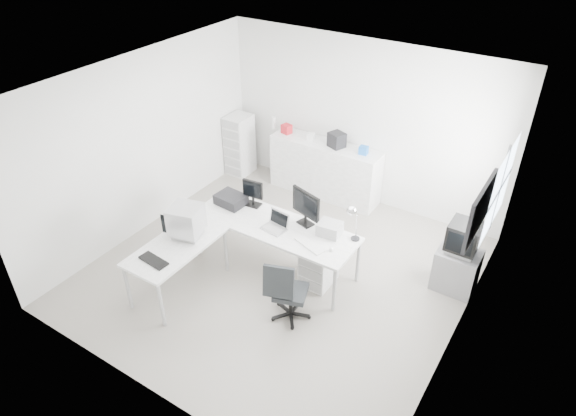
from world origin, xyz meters
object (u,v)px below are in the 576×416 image
Objects in this scene: inkjet_printer at (231,200)px; sideboard at (325,169)px; lcd_monitor_large at (306,208)px; tv_cabinet at (456,270)px; drawer_pedestal at (319,265)px; laptop at (274,222)px; lcd_monitor_small at (253,194)px; main_desk at (275,246)px; crt_tv at (463,239)px; laser_printer at (330,229)px; filing_cabinet at (240,145)px; side_desk at (179,267)px; office_chair at (291,289)px; crt_monitor at (186,221)px.

sideboard reaches higher than inkjet_printer.
lcd_monitor_large reaches higher than tv_cabinet.
inkjet_printer is at bearing 178.15° from drawer_pedestal.
lcd_monitor_large is 0.48m from laptop.
main_desk is at bearing -30.16° from lcd_monitor_small.
inkjet_printer is 0.85× the size of crt_tv.
drawer_pedestal is 0.88m from laptop.
crt_tv is at bearing 32.78° from laptop.
laser_printer is (1.30, -0.03, -0.11)m from lcd_monitor_small.
crt_tv reaches higher than drawer_pedestal.
filing_cabinet is (-2.15, 2.02, 0.20)m from main_desk.
sideboard is (-0.45, 2.28, -0.37)m from laptop.
side_desk is 1.62m from office_chair.
side_desk is at bearing -97.84° from sideboard.
lcd_monitor_large is at bearing 27.44° from crt_monitor.
crt_monitor is 0.81× the size of tv_cabinet.
main_desk is at bearing -43.18° from filing_cabinet.
drawer_pedestal is (0.70, 0.05, -0.08)m from main_desk.
laptop reaches higher than laser_printer.
crt_monitor is at bearing -120.76° from lcd_monitor_large.
lcd_monitor_small reaches higher than side_desk.
lcd_monitor_large is at bearing -160.31° from crt_tv.
crt_tv reaches higher than side_desk.
office_chair is (0.68, -0.64, -0.41)m from laptop.
filing_cabinet is (-2.50, 1.77, -0.44)m from lcd_monitor_large.
laser_printer reaches higher than side_desk.
lcd_monitor_large reaches higher than laptop.
lcd_monitor_small is (0.30, 0.15, 0.13)m from inkjet_printer.
sideboard is at bearing 79.80° from lcd_monitor_small.
side_desk reaches higher than drawer_pedestal.
crt_tv is at bearing 29.03° from drawer_pedestal.
side_desk is 4.53× the size of laser_printer.
laptop reaches higher than inkjet_printer.
lcd_monitor_small is at bearing -166.14° from crt_tv.
drawer_pedestal is at bearing 36.57° from side_desk.
office_chair is at bearing -43.35° from lcd_monitor_small.
crt_monitor is at bearing 165.21° from office_chair.
office_chair reaches higher than tv_cabinet.
laser_printer is at bearing 16.35° from main_desk.
laser_printer is 0.62× the size of crt_monitor.
lcd_monitor_large is 1.06× the size of crt_monitor.
lcd_monitor_small is at bearing 77.47° from side_desk.
lcd_monitor_small reaches higher than crt_tv.
side_desk is 3.79× the size of laptop.
tv_cabinet is at bearing 29.03° from drawer_pedestal.
sideboard is at bearing 5.23° from filing_cabinet.
laser_printer is at bearing -59.60° from sideboard.
main_desk is 2.54m from tv_cabinet.
filing_cabinet reaches higher than office_chair.
laptop is at bearing -7.60° from inkjet_printer.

